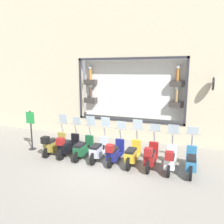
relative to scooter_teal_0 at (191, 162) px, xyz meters
name	(u,v)px	position (x,y,z in m)	size (l,w,h in m)	color
ground_plane	(106,164)	(-0.35, 3.22, -0.44)	(120.00, 120.00, 0.00)	gray
building_facade	(131,62)	(3.25, 3.22, 3.74)	(1.22, 36.00, 8.21)	beige
scooter_teal_0	(191,162)	(0.00, 0.00, 0.00)	(1.81, 0.61, 1.57)	black
scooter_white_1	(170,159)	(-0.07, 0.73, 0.02)	(1.79, 0.61, 1.59)	black
scooter_red_2	(151,156)	(-0.06, 1.47, 0.03)	(1.80, 0.61, 1.56)	black
scooter_yellow_3	(132,154)	(0.00, 2.20, 0.00)	(1.81, 0.60, 1.69)	black
scooter_navy_4	(114,152)	(-0.07, 2.94, 0.01)	(1.79, 0.60, 1.56)	black
scooter_silver_5	(99,150)	(0.00, 3.67, 0.00)	(1.80, 0.60, 1.69)	black
scooter_green_6	(83,148)	(0.00, 4.41, -0.02)	(1.79, 0.60, 1.68)	black
scooter_black_7	(67,146)	(-0.07, 5.14, 0.03)	(1.80, 0.61, 1.59)	black
scooter_olive_8	(53,144)	(-0.07, 5.88, 0.02)	(1.79, 0.61, 1.68)	black
shop_sign_post	(31,129)	(0.06, 7.18, 0.58)	(0.36, 0.45, 1.88)	#232326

